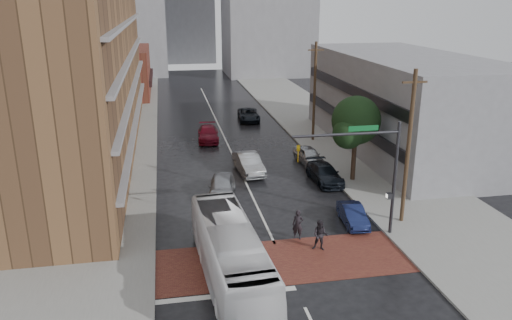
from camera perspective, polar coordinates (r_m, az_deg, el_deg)
ground at (r=28.03m, az=3.32°, el=-11.94°), size 160.00×160.00×0.00m
crosswalk at (r=28.45m, az=3.08°, el=-11.43°), size 14.00×5.00×0.02m
sidewalk_west at (r=50.80m, az=-16.34°, el=1.36°), size 9.00×90.00×0.15m
sidewalk_east at (r=53.45m, az=8.97°, el=2.68°), size 9.00×90.00×0.15m
storefront_west at (r=78.49m, az=-15.05°, el=9.70°), size 8.00×16.00×7.00m
building_east at (r=49.93m, az=16.57°, el=6.30°), size 11.00×26.00×9.00m
distant_tower_center at (r=118.72m, az=-7.99°, el=16.86°), size 12.00×10.00×24.00m
street_tree at (r=39.53m, az=11.36°, el=4.11°), size 4.20×4.10×6.90m
signal_mast at (r=30.07m, az=13.23°, el=-0.40°), size 6.50×0.30×7.20m
utility_pole_near at (r=32.50m, az=17.02°, el=1.41°), size 1.60×0.26×10.00m
utility_pole_far at (r=50.58m, az=6.71°, el=7.80°), size 1.60×0.26×10.00m
transit_bus at (r=25.90m, az=-2.93°, el=-10.68°), size 3.28×11.28×3.10m
pedestrian_a at (r=30.52m, az=4.81°, el=-7.38°), size 0.80×0.68×1.85m
pedestrian_b at (r=29.37m, az=7.37°, el=-8.54°), size 1.10×0.99×1.85m
car_travel_a at (r=36.77m, az=-3.91°, el=-3.05°), size 2.67×4.95×1.60m
car_travel_b at (r=41.66m, az=-0.85°, el=-0.42°), size 2.21×5.14×1.65m
car_travel_c at (r=51.57m, az=-5.49°, el=3.02°), size 2.38×5.17×1.46m
suv_travel at (r=59.93m, az=-0.85°, el=5.20°), size 2.77×5.36×1.44m
car_parked_near at (r=33.09m, az=11.01°, el=-6.17°), size 1.62×3.85×1.24m
car_parked_mid at (r=40.01m, az=7.85°, el=-1.55°), size 2.17×4.94×1.41m
car_parked_far at (r=44.38m, az=6.05°, el=0.52°), size 2.15×4.44×1.46m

